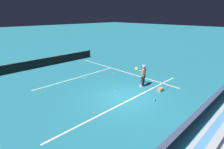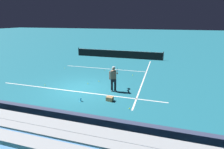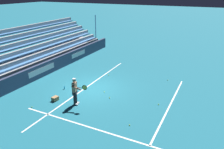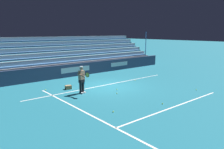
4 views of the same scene
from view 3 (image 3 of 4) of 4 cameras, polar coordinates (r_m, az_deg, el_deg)
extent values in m
plane|color=#1E6B7F|center=(15.71, -5.04, -3.61)|extent=(160.00, 160.00, 0.00)
cube|color=white|center=(15.95, -6.58, -3.25)|extent=(12.00, 0.10, 0.01)
cube|color=white|center=(10.96, 2.03, -15.89)|extent=(0.10, 12.00, 0.01)
cube|color=white|center=(13.93, 14.89, -7.79)|extent=(8.22, 0.10, 0.01)
cube|color=#384260|center=(18.32, -18.13, 0.99)|extent=(21.55, 0.24, 1.10)
cube|color=silver|center=(18.23, -17.80, 1.11)|extent=(2.80, 0.01, 0.44)
cube|color=silver|center=(21.92, -8.73, 5.31)|extent=(2.20, 0.01, 0.40)
cube|color=#9EA3A8|center=(20.17, -23.47, 2.11)|extent=(20.47, 4.00, 1.10)
cube|color=#4C89CC|center=(18.81, -20.55, 3.25)|extent=(20.06, 0.40, 0.12)
cube|color=#9EA3A8|center=(18.97, -21.19, 3.77)|extent=(20.47, 0.24, 0.45)
cube|color=#4C89CC|center=(19.27, -22.38, 4.81)|extent=(20.06, 0.40, 0.12)
cube|color=#9EA3A8|center=(19.44, -23.00, 5.30)|extent=(20.47, 0.24, 0.45)
cube|color=#4C89CC|center=(19.75, -24.13, 6.29)|extent=(20.06, 0.40, 0.12)
cube|color=#9EA3A8|center=(19.93, -24.72, 6.76)|extent=(20.47, 0.24, 0.45)
cube|color=#4C89CC|center=(20.27, -25.80, 7.70)|extent=(20.06, 0.40, 0.12)
cube|color=#9EA3A8|center=(20.46, -26.36, 8.14)|extent=(20.47, 0.24, 0.45)
cylinder|color=#4C70B2|center=(26.01, -4.28, 11.06)|extent=(0.08, 0.08, 3.85)
cylinder|color=black|center=(13.68, -9.43, -5.81)|extent=(0.15, 0.15, 0.88)
cylinder|color=black|center=(13.50, -9.75, -6.23)|extent=(0.15, 0.15, 0.88)
cube|color=white|center=(13.84, -9.09, -7.29)|extent=(0.18, 0.30, 0.09)
cube|color=white|center=(13.66, -9.41, -7.72)|extent=(0.18, 0.30, 0.09)
cube|color=black|center=(13.43, -9.68, -4.65)|extent=(0.38, 0.30, 0.20)
cube|color=#A37556|center=(13.27, -9.78, -3.22)|extent=(0.40, 0.30, 0.58)
sphere|color=#A37556|center=(13.09, -9.86, -1.52)|extent=(0.21, 0.21, 0.21)
cylinder|color=white|center=(13.06, -9.88, -1.15)|extent=(0.20, 0.20, 0.05)
cylinder|color=#A37556|center=(13.49, -9.40, -2.95)|extent=(0.09, 0.09, 0.56)
cylinder|color=#A37556|center=(12.97, -9.35, -3.55)|extent=(0.24, 0.59, 0.24)
cylinder|color=black|center=(12.87, -8.37, -3.45)|extent=(0.11, 0.30, 0.03)
torus|color=black|center=(12.77, -7.19, -3.40)|extent=(0.10, 0.31, 0.31)
cylinder|color=#D6D14C|center=(12.77, -7.19, -3.40)|extent=(0.07, 0.26, 0.27)
cube|color=#A87F51|center=(14.43, -14.63, -6.10)|extent=(0.44, 0.35, 0.26)
sphere|color=#CCE533|center=(14.26, -0.66, -6.12)|extent=(0.07, 0.07, 0.07)
sphere|color=#CCE533|center=(11.70, 4.61, -13.03)|extent=(0.07, 0.07, 0.07)
sphere|color=#CCE533|center=(13.81, 12.04, -7.65)|extent=(0.07, 0.07, 0.07)
sphere|color=#CCE533|center=(15.06, -2.03, -4.55)|extent=(0.07, 0.07, 0.07)
sphere|color=#CCE533|center=(17.49, 14.37, -1.40)|extent=(0.07, 0.07, 0.07)
sphere|color=#CCE533|center=(17.92, -0.90, -0.12)|extent=(0.07, 0.07, 0.07)
sphere|color=#CCE533|center=(14.09, -20.17, -7.97)|extent=(0.07, 0.07, 0.07)
cylinder|color=#33B2E5|center=(15.87, -12.33, -3.33)|extent=(0.07, 0.07, 0.22)
camera|label=1|loc=(24.89, -9.91, 18.31)|focal=28.00mm
camera|label=2|loc=(19.10, -43.63, 9.70)|focal=28.00mm
camera|label=4|loc=(5.71, 73.64, -25.85)|focal=35.00mm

